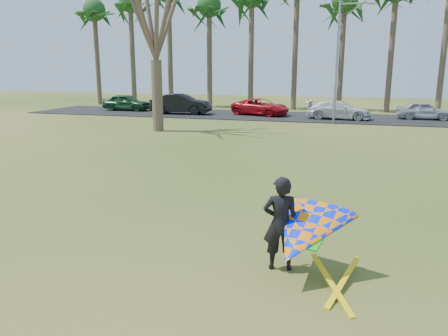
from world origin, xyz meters
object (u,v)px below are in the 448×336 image
(car_3, at_px, (338,110))
(car_4, at_px, (424,110))
(bare_tree_left, at_px, (154,11))
(kite_flyer, at_px, (300,233))
(car_1, at_px, (181,104))
(car_2, at_px, (261,107))
(streetlight, at_px, (340,57))
(car_0, at_px, (127,102))

(car_3, distance_m, car_4, 6.19)
(bare_tree_left, height_order, kite_flyer, bare_tree_left)
(car_3, bearing_deg, car_1, 93.31)
(car_2, bearing_deg, car_3, -81.97)
(streetlight, relative_size, car_1, 1.64)
(streetlight, distance_m, car_0, 18.72)
(streetlight, height_order, car_4, streetlight)
(car_0, height_order, car_4, car_0)
(car_4, bearing_deg, car_3, 105.33)
(car_2, relative_size, car_3, 1.00)
(car_2, xyz_separation_m, kite_flyer, (6.30, -26.65, 0.15))
(streetlight, relative_size, car_3, 1.73)
(bare_tree_left, bearing_deg, streetlight, 34.57)
(car_0, distance_m, car_3, 18.15)
(car_0, xyz_separation_m, kite_flyer, (18.35, -27.05, 0.09))
(streetlight, bearing_deg, kite_flyer, -89.19)
(car_2, bearing_deg, streetlight, -99.34)
(bare_tree_left, relative_size, car_1, 1.99)
(car_0, xyz_separation_m, car_4, (24.08, 0.12, -0.07))
(bare_tree_left, relative_size, streetlight, 1.21)
(car_2, bearing_deg, bare_tree_left, 175.37)
(car_3, relative_size, kite_flyer, 1.93)
(bare_tree_left, distance_m, car_1, 11.18)
(car_3, bearing_deg, bare_tree_left, 135.24)
(bare_tree_left, xyz_separation_m, streetlight, (10.16, 7.00, -2.45))
(streetlight, distance_m, car_3, 4.25)
(car_4, bearing_deg, streetlight, 121.31)
(streetlight, bearing_deg, bare_tree_left, -145.43)
(kite_flyer, bearing_deg, streetlight, 90.81)
(car_0, distance_m, car_2, 12.06)
(bare_tree_left, height_order, car_4, bare_tree_left)
(car_1, bearing_deg, kite_flyer, -156.49)
(streetlight, relative_size, car_4, 2.13)
(streetlight, bearing_deg, car_3, 88.01)
(car_1, relative_size, kite_flyer, 2.04)
(car_2, distance_m, car_3, 6.13)
(car_3, relative_size, car_4, 1.23)
(car_1, relative_size, car_4, 1.29)
(streetlight, xyz_separation_m, kite_flyer, (0.33, -23.57, -3.61))
(car_1, bearing_deg, car_2, -84.37)
(streetlight, relative_size, kite_flyer, 3.35)
(bare_tree_left, height_order, car_1, bare_tree_left)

